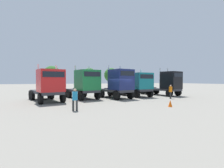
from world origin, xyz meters
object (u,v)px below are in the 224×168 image
Objects in this scene: semi_truck_navy at (118,83)px; semi_truck_teal at (139,84)px; semi_truck_green at (85,84)px; traffic_cone_near at (170,103)px; visitor_in_hivis at (171,91)px; semi_truck_red at (49,85)px; semi_truck_black at (167,83)px; visitor_with_camera at (75,98)px.

semi_truck_teal is (3.65, 0.99, -0.15)m from semi_truck_navy.
semi_truck_green is 10.64× the size of traffic_cone_near.
semi_truck_green is 1.04× the size of semi_truck_navy.
traffic_cone_near is (-4.68, -5.08, -0.71)m from visitor_in_hivis.
semi_truck_red is 1.01× the size of semi_truck_black.
visitor_with_camera is at bearing -57.59° from semi_truck_teal.
semi_truck_navy is 10.23× the size of traffic_cone_near.
visitor_with_camera is at bearing 2.16° from semi_truck_red.
semi_truck_red is 12.02m from semi_truck_teal.
semi_truck_black reaches higher than semi_truck_teal.
visitor_with_camera is 2.81× the size of traffic_cone_near.
semi_truck_black reaches higher than visitor_in_hivis.
visitor_in_hivis is (-2.38, -3.37, -0.86)m from semi_truck_black.
visitor_with_camera is at bearing -32.16° from semi_truck_green.
semi_truck_navy is 9.24m from visitor_with_camera.
semi_truck_teal is at bearing 76.40° from semi_truck_green.
semi_truck_black is at bearing 143.64° from visitor_with_camera.
semi_truck_green is 4.20m from semi_truck_navy.
semi_truck_navy is 3.64× the size of visitor_with_camera.
semi_truck_black is at bearing 82.50° from semi_truck_navy.
semi_truck_teal is 0.88× the size of semi_truck_black.
semi_truck_red is at bearing -87.68° from semi_truck_green.
visitor_with_camera is (-6.61, -6.38, -0.97)m from semi_truck_navy.
visitor_with_camera is 8.21m from traffic_cone_near.
semi_truck_green is at bearing -170.50° from visitor_with_camera.
semi_truck_navy reaches higher than semi_truck_red.
semi_truck_red is 3.89× the size of visitor_in_hivis.
semi_truck_black is 11.20× the size of traffic_cone_near.
semi_truck_red reaches higher than visitor_with_camera.
semi_truck_green is 10.46m from traffic_cone_near.
visitor_with_camera is at bearing -58.51° from semi_truck_navy.
semi_truck_red is 12.45m from traffic_cone_near.
semi_truck_black is (12.59, -0.30, -0.02)m from semi_truck_green.
semi_truck_navy is 3.52× the size of visitor_in_hivis.
visitor_in_hivis is at bearing 67.13° from semi_truck_red.
semi_truck_black is 11.12m from traffic_cone_near.
semi_truck_teal is at bearing 82.28° from semi_truck_red.
semi_truck_red is 4.41m from semi_truck_green.
semi_truck_green reaches higher than visitor_with_camera.
semi_truck_black is 3.99× the size of visitor_with_camera.
visitor_with_camera is at bearing -78.49° from semi_truck_black.
semi_truck_green is 7.90m from visitor_with_camera.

